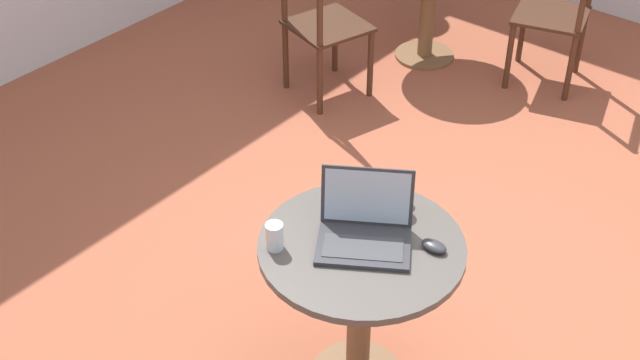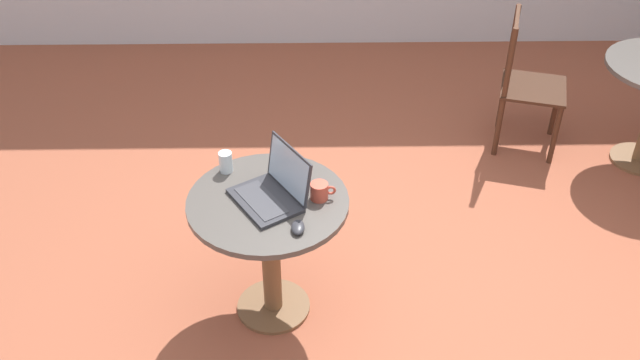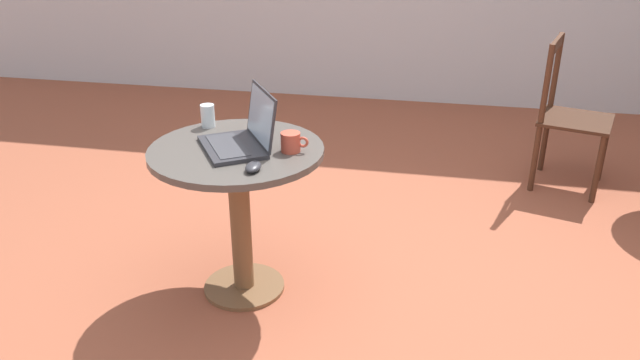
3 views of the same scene
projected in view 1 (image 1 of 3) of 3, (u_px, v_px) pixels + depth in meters
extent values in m
plane|color=#9E5138|center=(447.00, 307.00, 4.00)|extent=(16.00, 16.00, 0.00)
cylinder|color=brown|center=(359.00, 316.00, 3.46)|extent=(0.09, 0.09, 0.68)
cylinder|color=#4C4742|center=(362.00, 248.00, 3.25)|extent=(0.77, 0.77, 0.03)
cylinder|color=brown|center=(424.00, 55.00, 5.84)|extent=(0.38, 0.38, 0.02)
cylinder|color=brown|center=(428.00, 6.00, 5.63)|extent=(0.09, 0.09, 0.68)
cylinder|color=#472819|center=(509.00, 56.00, 5.40)|extent=(0.04, 0.04, 0.44)
cylinder|color=#472819|center=(522.00, 30.00, 5.67)|extent=(0.04, 0.04, 0.44)
cylinder|color=#472819|center=(570.00, 68.00, 5.28)|extent=(0.04, 0.04, 0.44)
cylinder|color=#472819|center=(581.00, 41.00, 5.55)|extent=(0.04, 0.04, 0.44)
cube|color=#3C2215|center=(551.00, 15.00, 5.34)|extent=(0.52, 0.52, 0.02)
cylinder|color=#472819|center=(335.00, 40.00, 5.57)|extent=(0.04, 0.04, 0.44)
cylinder|color=#472819|center=(370.00, 64.00, 5.33)|extent=(0.04, 0.04, 0.44)
cylinder|color=#472819|center=(286.00, 56.00, 5.40)|extent=(0.04, 0.04, 0.44)
cylinder|color=#472819|center=(320.00, 81.00, 5.16)|extent=(0.04, 0.04, 0.44)
cube|color=#3C2215|center=(328.00, 26.00, 5.23)|extent=(0.52, 0.52, 0.02)
cylinder|color=#472819|center=(320.00, 6.00, 4.87)|extent=(0.04, 0.04, 0.48)
cube|color=#2D2D33|center=(363.00, 246.00, 3.22)|extent=(0.38, 0.41, 0.02)
cube|color=#38383D|center=(363.00, 248.00, 3.20)|extent=(0.26, 0.31, 0.00)
cube|color=#2D2D33|center=(367.00, 196.00, 3.25)|extent=(0.22, 0.31, 0.23)
cube|color=#9EB2C6|center=(367.00, 197.00, 3.25)|extent=(0.20, 0.28, 0.21)
ellipsoid|color=#2D2D33|center=(434.00, 246.00, 3.21)|extent=(0.06, 0.10, 0.03)
cylinder|color=#C64C38|center=(399.00, 203.00, 3.37)|extent=(0.08, 0.08, 0.08)
torus|color=#C64C38|center=(407.00, 195.00, 3.40)|extent=(0.05, 0.01, 0.05)
cylinder|color=silver|center=(274.00, 236.00, 3.19)|extent=(0.07, 0.07, 0.11)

